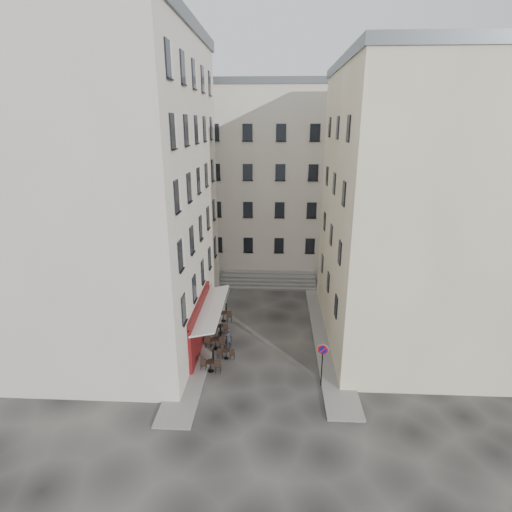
# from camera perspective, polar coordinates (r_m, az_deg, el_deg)

# --- Properties ---
(ground) EXTENTS (90.00, 90.00, 0.00)m
(ground) POSITION_cam_1_polar(r_m,az_deg,el_deg) (27.48, 1.14, -14.09)
(ground) COLOR black
(ground) RESTS_ON ground
(sidewalk_left) EXTENTS (2.00, 22.00, 0.12)m
(sidewalk_left) POSITION_cam_1_polar(r_m,az_deg,el_deg) (31.32, -7.00, -9.75)
(sidewalk_left) COLOR slate
(sidewalk_left) RESTS_ON ground
(sidewalk_right) EXTENTS (2.00, 18.00, 0.12)m
(sidewalk_right) POSITION_cam_1_polar(r_m,az_deg,el_deg) (30.26, 10.04, -10.97)
(sidewalk_right) COLOR slate
(sidewalk_right) RESTS_ON ground
(building_left) EXTENTS (12.20, 16.20, 20.60)m
(building_left) POSITION_cam_1_polar(r_m,az_deg,el_deg) (28.79, -20.14, 8.39)
(building_left) COLOR #BFB3A3
(building_left) RESTS_ON ground
(building_right) EXTENTS (12.20, 14.20, 18.60)m
(building_right) POSITION_cam_1_polar(r_m,az_deg,el_deg) (28.95, 22.89, 6.10)
(building_right) COLOR #B9AB89
(building_right) RESTS_ON ground
(building_back) EXTENTS (18.20, 10.20, 18.60)m
(building_back) POSITION_cam_1_polar(r_m,az_deg,el_deg) (42.55, 0.67, 11.04)
(building_back) COLOR #BFB3A3
(building_back) RESTS_ON ground
(cafe_storefront) EXTENTS (1.74, 7.30, 3.50)m
(cafe_storefront) POSITION_cam_1_polar(r_m,az_deg,el_deg) (27.83, -7.80, -9.36)
(cafe_storefront) COLOR #4C100A
(cafe_storefront) RESTS_ON ground
(stone_steps) EXTENTS (9.00, 3.15, 0.80)m
(stone_steps) POSITION_cam_1_polar(r_m,az_deg,el_deg) (38.53, 1.74, -3.49)
(stone_steps) COLOR #5C5A57
(stone_steps) RESTS_ON ground
(bollard_near) EXTENTS (0.12, 0.12, 0.98)m
(bollard_near) POSITION_cam_1_polar(r_m,az_deg,el_deg) (26.63, -6.14, -14.03)
(bollard_near) COLOR black
(bollard_near) RESTS_ON ground
(bollard_mid) EXTENTS (0.12, 0.12, 0.98)m
(bollard_mid) POSITION_cam_1_polar(r_m,az_deg,el_deg) (29.61, -5.10, -10.42)
(bollard_mid) COLOR black
(bollard_mid) RESTS_ON ground
(bollard_far) EXTENTS (0.12, 0.12, 0.98)m
(bollard_far) POSITION_cam_1_polar(r_m,az_deg,el_deg) (32.69, -4.27, -7.47)
(bollard_far) COLOR black
(bollard_far) RESTS_ON ground
(no_parking_sign) EXTENTS (0.61, 0.18, 2.73)m
(no_parking_sign) POSITION_cam_1_polar(r_m,az_deg,el_deg) (24.10, 9.48, -14.05)
(no_parking_sign) COLOR black
(no_parking_sign) RESTS_ON ground
(bistro_table_a) EXTENTS (1.30, 0.61, 0.92)m
(bistro_table_a) POSITION_cam_1_polar(r_m,az_deg,el_deg) (25.91, -6.48, -15.22)
(bistro_table_a) COLOR black
(bistro_table_a) RESTS_ON ground
(bistro_table_b) EXTENTS (1.14, 0.53, 0.80)m
(bistro_table_b) POSITION_cam_1_polar(r_m,az_deg,el_deg) (27.07, -4.27, -13.68)
(bistro_table_b) COLOR black
(bistro_table_b) RESTS_ON ground
(bistro_table_c) EXTENTS (1.41, 0.66, 0.99)m
(bistro_table_c) POSITION_cam_1_polar(r_m,az_deg,el_deg) (28.10, -5.83, -12.18)
(bistro_table_c) COLOR black
(bistro_table_c) RESTS_ON ground
(bistro_table_d) EXTENTS (1.14, 0.54, 0.80)m
(bistro_table_d) POSITION_cam_1_polar(r_m,az_deg,el_deg) (30.00, -5.09, -10.26)
(bistro_table_d) COLOR black
(bistro_table_d) RESTS_ON ground
(bistro_table_e) EXTENTS (1.39, 0.65, 0.97)m
(bistro_table_e) POSITION_cam_1_polar(r_m,az_deg,el_deg) (31.61, -4.70, -8.48)
(bistro_table_e) COLOR black
(bistro_table_e) RESTS_ON ground
(pedestrian) EXTENTS (0.68, 0.60, 1.56)m
(pedestrian) POSITION_cam_1_polar(r_m,az_deg,el_deg) (27.94, -3.98, -11.68)
(pedestrian) COLOR black
(pedestrian) RESTS_ON ground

